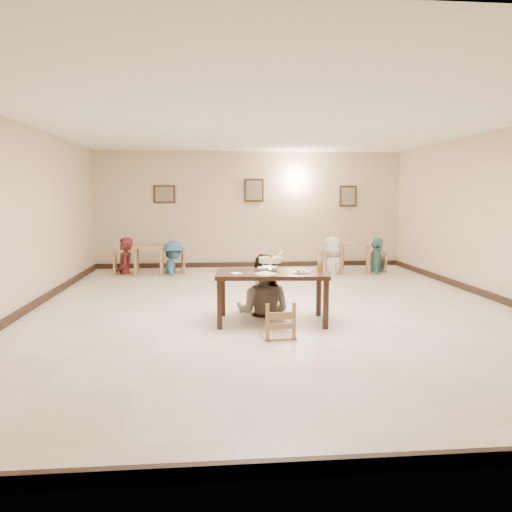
{
  "coord_description": "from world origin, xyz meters",
  "views": [
    {
      "loc": [
        -1.06,
        -8.03,
        1.83
      ],
      "look_at": [
        -0.36,
        -0.49,
        0.93
      ],
      "focal_mm": 35.0,
      "sensor_mm": 36.0,
      "label": 1
    }
  ],
  "objects": [
    {
      "name": "bg_chair_rr",
      "position": [
        3.02,
        3.76,
        0.46
      ],
      "size": [
        0.43,
        0.43,
        0.92
      ],
      "rotation": [
        0.0,
        0.0,
        -1.77
      ],
      "color": "tan",
      "rests_on": "floor"
    },
    {
      "name": "chair_near",
      "position": [
        -0.19,
        -1.66,
        0.45
      ],
      "size": [
        0.43,
        0.43,
        0.91
      ],
      "rotation": [
        0.0,
        0.0,
        3.25
      ],
      "color": "tan",
      "rests_on": "floor"
    },
    {
      "name": "bg_diner_c",
      "position": [
        1.9,
        3.69,
        0.88
      ],
      "size": [
        0.69,
        0.94,
        1.77
      ],
      "primitive_type": "imported",
      "rotation": [
        0.0,
        0.0,
        4.56
      ],
      "color": "silver",
      "rests_on": "floor"
    },
    {
      "name": "picture_b",
      "position": [
        0.1,
        4.96,
        2.0
      ],
      "size": [
        0.5,
        0.04,
        0.6
      ],
      "color": "#332011",
      "rests_on": "wall_back"
    },
    {
      "name": "baseboard_right",
      "position": [
        3.97,
        0.0,
        0.06
      ],
      "size": [
        0.06,
        10.0,
        0.12
      ],
      "primitive_type": "cube",
      "color": "black",
      "rests_on": "floor"
    },
    {
      "name": "rice_plate_near",
      "position": [
        -0.29,
        -1.2,
        0.76
      ],
      "size": [
        0.3,
        0.3,
        0.07
      ],
      "color": "white",
      "rests_on": "main_table"
    },
    {
      "name": "bg_chair_ll",
      "position": [
        -3.06,
        3.87,
        0.52
      ],
      "size": [
        0.49,
        0.49,
        1.05
      ],
      "rotation": [
        0.0,
        0.0,
        1.65
      ],
      "color": "tan",
      "rests_on": "floor"
    },
    {
      "name": "wall_left",
      "position": [
        -4.0,
        0.0,
        1.5
      ],
      "size": [
        0.0,
        10.0,
        10.0
      ],
      "primitive_type": "plane",
      "rotation": [
        1.57,
        0.0,
        1.57
      ],
      "color": "beige",
      "rests_on": "floor"
    },
    {
      "name": "rice_plate_far",
      "position": [
        -0.19,
        -0.57,
        0.76
      ],
      "size": [
        0.32,
        0.32,
        0.07
      ],
      "color": "white",
      "rests_on": "main_table"
    },
    {
      "name": "curry_warmer",
      "position": [
        -0.19,
        -0.9,
        0.92
      ],
      "size": [
        0.37,
        0.33,
        0.3
      ],
      "color": "silver",
      "rests_on": "main_table"
    },
    {
      "name": "picture_a",
      "position": [
        -2.2,
        4.96,
        1.9
      ],
      "size": [
        0.55,
        0.04,
        0.45
      ],
      "color": "#332011",
      "rests_on": "wall_back"
    },
    {
      "name": "chili_dish",
      "position": [
        -0.48,
        -1.01,
        0.76
      ],
      "size": [
        0.1,
        0.1,
        0.02
      ],
      "color": "white",
      "rests_on": "main_table"
    },
    {
      "name": "bg_diner_b",
      "position": [
        -1.93,
        3.89,
        0.8
      ],
      "size": [
        0.77,
        1.13,
        1.6
      ],
      "primitive_type": "imported",
      "rotation": [
        0.0,
        0.0,
        1.75
      ],
      "color": "teal",
      "rests_on": "floor"
    },
    {
      "name": "ceiling",
      "position": [
        0.0,
        0.0,
        3.0
      ],
      "size": [
        10.0,
        10.0,
        0.0
      ],
      "primitive_type": "plane",
      "color": "white",
      "rests_on": "wall_back"
    },
    {
      "name": "floor",
      "position": [
        0.0,
        0.0,
        0.0
      ],
      "size": [
        10.0,
        10.0,
        0.0
      ],
      "primitive_type": "plane",
      "color": "beige",
      "rests_on": "ground"
    },
    {
      "name": "main_table",
      "position": [
        -0.16,
        -0.9,
        0.67
      ],
      "size": [
        1.67,
        1.04,
        0.75
      ],
      "rotation": [
        0.0,
        0.0,
        -0.09
      ],
      "color": "#331B12",
      "rests_on": "floor"
    },
    {
      "name": "napkin_cutlery",
      "position": [
        -0.69,
        -1.14,
        0.76
      ],
      "size": [
        0.19,
        0.24,
        0.03
      ],
      "color": "white",
      "rests_on": "main_table"
    },
    {
      "name": "baseboard_back",
      "position": [
        0.0,
        4.97,
        0.06
      ],
      "size": [
        8.0,
        0.06,
        0.12
      ],
      "primitive_type": "cube",
      "color": "black",
      "rests_on": "floor"
    },
    {
      "name": "bg_diner_a",
      "position": [
        -3.06,
        3.87,
        0.89
      ],
      "size": [
        0.52,
        0.71,
        1.78
      ],
      "primitive_type": "imported",
      "rotation": [
        0.0,
        0.0,
        4.87
      ],
      "color": "#5A1D1F",
      "rests_on": "floor"
    },
    {
      "name": "drink_glass",
      "position": [
        0.56,
        -0.89,
        0.82
      ],
      "size": [
        0.08,
        0.08,
        0.16
      ],
      "color": "white",
      "rests_on": "main_table"
    },
    {
      "name": "wall_front",
      "position": [
        0.0,
        -5.0,
        1.5
      ],
      "size": [
        10.0,
        0.0,
        10.0
      ],
      "primitive_type": "plane",
      "rotation": [
        -1.57,
        0.0,
        0.0
      ],
      "color": "beige",
      "rests_on": "floor"
    },
    {
      "name": "wall_right",
      "position": [
        4.0,
        0.0,
        1.5
      ],
      "size": [
        0.0,
        10.0,
        10.0
      ],
      "primitive_type": "plane",
      "rotation": [
        1.57,
        0.0,
        -1.57
      ],
      "color": "beige",
      "rests_on": "floor"
    },
    {
      "name": "chair_far",
      "position": [
        -0.2,
        -0.2,
        0.43
      ],
      "size": [
        0.41,
        0.41,
        0.87
      ],
      "rotation": [
        0.0,
        0.0,
        -0.3
      ],
      "color": "tan",
      "rests_on": "floor"
    },
    {
      "name": "wall_back",
      "position": [
        0.0,
        5.0,
        1.5
      ],
      "size": [
        10.0,
        0.0,
        10.0
      ],
      "primitive_type": "plane",
      "rotation": [
        1.57,
        0.0,
        0.0
      ],
      "color": "beige",
      "rests_on": "floor"
    },
    {
      "name": "fried_plate",
      "position": [
        0.23,
        -1.05,
        0.77
      ],
      "size": [
        0.23,
        0.23,
        0.05
      ],
      "color": "white",
      "rests_on": "main_table"
    },
    {
      "name": "bg_table_left",
      "position": [
        -2.49,
        3.86,
        0.57
      ],
      "size": [
        0.75,
        0.75,
        0.71
      ],
      "rotation": [
        0.0,
        0.0,
        0.06
      ],
      "color": "#A47955",
      "rests_on": "floor"
    },
    {
      "name": "main_diner",
      "position": [
        -0.22,
        -0.32,
        0.94
      ],
      "size": [
        1.11,
        0.99,
        1.88
      ],
      "primitive_type": "imported",
      "rotation": [
        0.0,
        0.0,
        2.78
      ],
      "color": "gray",
      "rests_on": "floor"
    },
    {
      "name": "baseboard_left",
      "position": [
        -3.97,
        0.0,
        0.06
      ],
      "size": [
        0.06,
        10.0,
        0.12
      ],
      "primitive_type": "cube",
      "color": "black",
      "rests_on": "floor"
    },
    {
      "name": "bg_table_right",
      "position": [
        2.46,
        3.73,
        0.61
      ],
      "size": [
        0.94,
        0.94,
        0.75
      ],
      "rotation": [
        0.0,
        0.0,
        -0.3
      ],
      "color": "#A47955",
      "rests_on": "floor"
    },
    {
      "name": "baseboard_front",
      "position": [
        0.0,
        -4.97,
        0.06
      ],
      "size": [
        8.0,
        0.06,
        0.12
      ],
      "primitive_type": "cube",
      "color": "black",
      "rests_on": "floor"
    },
    {
      "name": "picture_c",
      "position": [
        2.6,
        4.96,
        1.85
      ],
      "size": [
        0.45,
        0.04,
        0.55
      ],
      "color": "#332011",
      "rests_on": "wall_back"
    },
    {
      "name": "bg_chair_rl",
      "position": [
        1.9,
        3.69,
        0.51
      ],
      "size": [
        0.48,
        0.48,
        1.02
      ],
      "rotation": [
        0.0,
        0.0,
        1.54
      ],
      "color": "tan",
      "rests_on": "floor"
    },
    {
      "name": "bg_diner_d",
      "position": [
        3.02,
        3.76,
        0.85
      ],
      "size": [
        0.69,
        1.07,
        1.7
      ],
      "primitive_type": "imported",
      "rotation": [
        0.0,
        0.0,
        1.27
      ],
      "color": "#5C999B",
      "rests_on": "floor"
    },
    {
      "name": "bg_chair_lr",
      "position": [
        -1.93,
        3.89,
        0.54
      ],
      "size": [
        0.5,
        0.5,
        1.07
      ],
      "rotation": [
        0.0,
        0.0,
        -1.42
      ],
      "color": "tan",
      "rests_on": "floor"
    },
    {
      "name": "wall_sconce",
      "position": [
        1.2,
        4.96,
        2.3
      ],
      "size": [
        0.16,
        0.05,
        0.22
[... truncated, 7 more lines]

